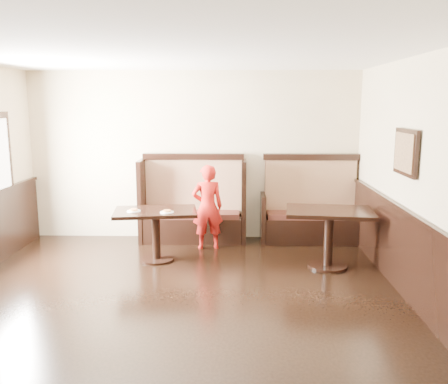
{
  "coord_description": "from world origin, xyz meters",
  "views": [
    {
      "loc": [
        0.71,
        -4.41,
        2.26
      ],
      "look_at": [
        0.54,
        2.35,
        1.0
      ],
      "focal_mm": 38.0,
      "sensor_mm": 36.0,
      "label": 1
    }
  ],
  "objects_px": {
    "child": "(208,207)",
    "booth_neighbor": "(310,213)",
    "table_neighbor": "(329,224)",
    "table_main": "(156,222)",
    "booth_main": "(193,209)"
  },
  "relations": [
    {
      "from": "child",
      "to": "booth_neighbor",
      "type": "bearing_deg",
      "value": -176.48
    },
    {
      "from": "table_neighbor",
      "to": "table_main",
      "type": "bearing_deg",
      "value": -178.98
    },
    {
      "from": "table_main",
      "to": "table_neighbor",
      "type": "distance_m",
      "value": 2.47
    },
    {
      "from": "booth_main",
      "to": "table_main",
      "type": "height_order",
      "value": "booth_main"
    },
    {
      "from": "table_main",
      "to": "booth_main",
      "type": "bearing_deg",
      "value": 59.18
    },
    {
      "from": "booth_main",
      "to": "table_neighbor",
      "type": "height_order",
      "value": "booth_main"
    },
    {
      "from": "table_neighbor",
      "to": "child",
      "type": "xyz_separation_m",
      "value": [
        -1.74,
        0.83,
        0.06
      ]
    },
    {
      "from": "child",
      "to": "booth_main",
      "type": "bearing_deg",
      "value": -71.97
    },
    {
      "from": "child",
      "to": "table_main",
      "type": "bearing_deg",
      "value": 28.13
    },
    {
      "from": "table_main",
      "to": "child",
      "type": "relative_size",
      "value": 0.95
    },
    {
      "from": "booth_neighbor",
      "to": "table_main",
      "type": "relative_size",
      "value": 1.3
    },
    {
      "from": "booth_neighbor",
      "to": "table_neighbor",
      "type": "relative_size",
      "value": 1.31
    },
    {
      "from": "table_neighbor",
      "to": "child",
      "type": "distance_m",
      "value": 1.93
    },
    {
      "from": "booth_main",
      "to": "table_neighbor",
      "type": "xyz_separation_m",
      "value": [
        2.01,
        -1.3,
        0.09
      ]
    },
    {
      "from": "booth_main",
      "to": "table_main",
      "type": "xyz_separation_m",
      "value": [
        -0.45,
        -1.06,
        0.05
      ]
    }
  ]
}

